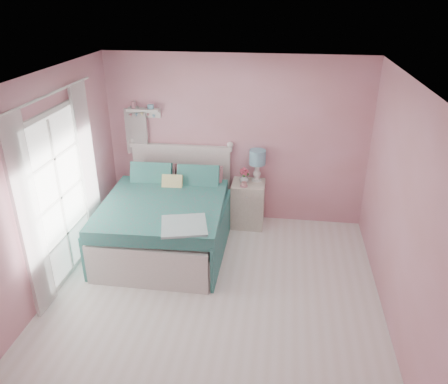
% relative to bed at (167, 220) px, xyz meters
% --- Properties ---
extents(floor, '(4.50, 4.50, 0.00)m').
position_rel_bed_xyz_m(floor, '(0.86, -1.20, -0.41)').
color(floor, white).
rests_on(floor, ground).
extents(room_shell, '(4.50, 4.50, 4.50)m').
position_rel_bed_xyz_m(room_shell, '(0.86, -1.20, 1.18)').
color(room_shell, tan).
rests_on(room_shell, floor).
extents(bed, '(1.71, 2.12, 1.21)m').
position_rel_bed_xyz_m(bed, '(0.00, 0.00, 0.00)').
color(bed, silver).
rests_on(bed, floor).
extents(nightstand, '(0.50, 0.49, 0.72)m').
position_rel_bed_xyz_m(nightstand, '(1.09, 0.78, -0.05)').
color(nightstand, beige).
rests_on(nightstand, floor).
extents(table_lamp, '(0.25, 0.25, 0.50)m').
position_rel_bed_xyz_m(table_lamp, '(1.21, 0.89, 0.66)').
color(table_lamp, white).
rests_on(table_lamp, nightstand).
extents(vase, '(0.18, 0.18, 0.15)m').
position_rel_bed_xyz_m(vase, '(1.02, 0.78, 0.39)').
color(vase, silver).
rests_on(vase, nightstand).
extents(teacup, '(0.11, 0.11, 0.07)m').
position_rel_bed_xyz_m(teacup, '(1.04, 0.65, 0.35)').
color(teacup, pink).
rests_on(teacup, nightstand).
extents(roses, '(0.14, 0.11, 0.12)m').
position_rel_bed_xyz_m(roses, '(1.02, 0.77, 0.50)').
color(roses, '#C4435E').
rests_on(roses, vase).
extents(wall_shelf, '(0.50, 0.15, 0.25)m').
position_rel_bed_xyz_m(wall_shelf, '(-0.55, 0.99, 1.33)').
color(wall_shelf, silver).
rests_on(wall_shelf, room_shell).
extents(hanging_dress, '(0.34, 0.03, 0.72)m').
position_rel_bed_xyz_m(hanging_dress, '(-0.69, 0.98, 0.99)').
color(hanging_dress, white).
rests_on(hanging_dress, room_shell).
extents(french_door, '(0.04, 1.32, 2.16)m').
position_rel_bed_xyz_m(french_door, '(-1.11, -0.80, 0.67)').
color(french_door, silver).
rests_on(french_door, floor).
extents(curtain_near, '(0.04, 0.40, 2.32)m').
position_rel_bed_xyz_m(curtain_near, '(-1.06, -1.55, 0.77)').
color(curtain_near, white).
rests_on(curtain_near, floor).
extents(curtain_far, '(0.04, 0.40, 2.32)m').
position_rel_bed_xyz_m(curtain_far, '(-1.06, -0.06, 0.77)').
color(curtain_far, white).
rests_on(curtain_far, floor).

